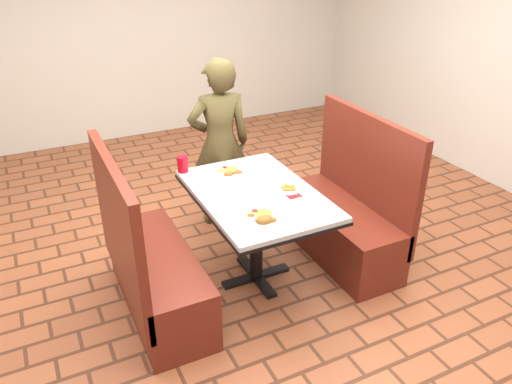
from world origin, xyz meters
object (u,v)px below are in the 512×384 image
Objects in this scene: red_tumbler at (183,164)px; diner_person at (220,144)px; booth_bench_left at (151,270)px; dining_table at (256,204)px; far_dinner_plate at (230,171)px; plantain_plate at (288,189)px; near_dinner_plate at (262,216)px; booth_bench_right at (344,218)px.

diner_person is at bearing 40.46° from red_tumbler.
diner_person is 0.62m from red_tumbler.
booth_bench_left is at bearing -128.72° from red_tumbler.
dining_table is 0.68m from red_tumbler.
booth_bench_left is at bearing 180.00° from dining_table.
booth_bench_left is 1.39m from diner_person.
diner_person is 6.18× the size of far_dinner_plate.
dining_table is 9.76× the size of red_tumbler.
plantain_plate is (0.10, -1.03, 0.01)m from diner_person.
booth_bench_left is 9.66× the size of red_tumbler.
plantain_plate is 0.85m from red_tumbler.
diner_person reaches higher than plantain_plate.
red_tumbler reaches higher than dining_table.
red_tumbler is (-0.22, 0.92, 0.03)m from near_dinner_plate.
plantain_plate is (0.35, 0.29, -0.02)m from near_dinner_plate.
booth_bench_right reaches higher than plantain_plate.
booth_bench_left is at bearing 151.20° from near_dinner_plate.
booth_bench_left reaches higher than far_dinner_plate.
far_dinner_plate is (0.09, 0.73, -0.01)m from near_dinner_plate.
diner_person is 0.61m from far_dinner_plate.
red_tumbler is (-0.31, 0.19, 0.04)m from far_dinner_plate.
plantain_plate is at bearing -19.49° from dining_table.
near_dinner_plate is at bearing -158.77° from booth_bench_right.
dining_table is 0.81× the size of diner_person.
near_dinner_plate is (-0.14, -0.36, 0.12)m from dining_table.
near_dinner_plate is at bearing -110.69° from dining_table.
far_dinner_plate is 1.96× the size of red_tumbler.
diner_person is at bearing 83.07° from dining_table.
booth_bench_right reaches higher than red_tumbler.
dining_table is 0.86m from booth_bench_right.
dining_table is 0.39m from far_dinner_plate.
booth_bench_left is at bearing 175.67° from plantain_plate.
dining_table is at bearing 160.51° from plantain_plate.
dining_table is 1.01× the size of booth_bench_left.
plantain_plate is at bearing 103.81° from diner_person.
red_tumbler reaches higher than plantain_plate.
plantain_plate is (0.26, -0.44, -0.01)m from far_dinner_plate.
booth_bench_left is at bearing 54.48° from diner_person.
booth_bench_left is 4.94× the size of far_dinner_plate.
booth_bench_left is 0.86m from red_tumbler.
booth_bench_left reaches higher than red_tumbler.
dining_table is 0.97m from diner_person.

